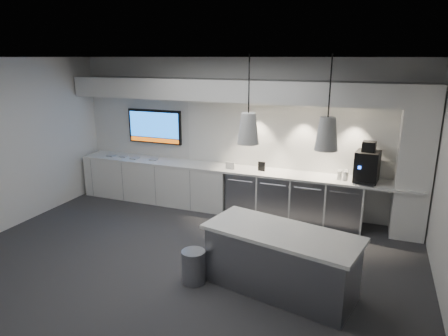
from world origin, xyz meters
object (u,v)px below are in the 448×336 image
at_px(wall_tv, 155,127).
at_px(coffee_machine, 367,165).
at_px(island, 281,261).
at_px(bin, 194,267).

height_order(wall_tv, coffee_machine, wall_tv).
relative_size(wall_tv, coffee_machine, 1.76).
distance_m(wall_tv, coffee_machine, 4.38).
xyz_separation_m(wall_tv, island, (3.44, -2.71, -1.13)).
bearing_deg(coffee_machine, bin, -120.75).
distance_m(island, coffee_machine, 2.74).
bearing_deg(island, bin, -155.82).
distance_m(wall_tv, bin, 3.96).
relative_size(island, bin, 4.61).
xyz_separation_m(wall_tv, coffee_machine, (4.36, -0.25, -0.37)).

